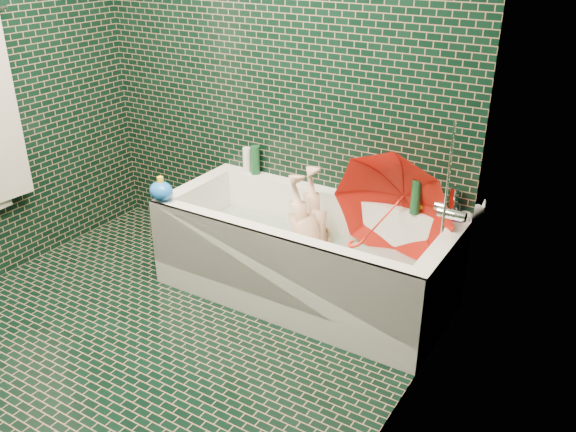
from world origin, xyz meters
The scene contains 18 objects.
floor centered at (0.00, 0.00, 0.00)m, with size 2.80×2.80×0.00m, color black.
wall_back centered at (0.00, 1.40, 1.25)m, with size 2.80×2.80×0.00m, color black.
wall_right centered at (1.30, 0.00, 1.25)m, with size 2.80×2.80×0.00m, color black.
bathtub centered at (0.45, 1.01, 0.21)m, with size 1.70×0.75×0.55m.
bath_mat centered at (0.45, 1.02, 0.16)m, with size 1.35×0.47×0.01m, color green.
water centered at (0.45, 1.02, 0.30)m, with size 1.48×0.53×0.00m, color silver.
faucet centered at (1.26, 1.02, 0.77)m, with size 0.18×0.19×0.55m.
child centered at (0.48, 1.05, 0.31)m, with size 0.34×0.22×0.92m, color #D7A686.
umbrella centered at (0.89, 1.09, 0.58)m, with size 0.68×0.68×0.59m, color red.
soap_bottle_a centered at (1.25, 1.37, 0.55)m, with size 0.09×0.10×0.25m, color white.
soap_bottle_b centered at (1.22, 1.32, 0.55)m, with size 0.08×0.08×0.17m, color #4D1C6B.
soap_bottle_c centered at (1.05, 1.35, 0.55)m, with size 0.13×0.13×0.17m, color #144623.
bottle_right_tall centered at (0.99, 1.31, 0.65)m, with size 0.06×0.06×0.21m, color #144623.
bottle_right_pump centered at (1.19, 1.35, 0.64)m, with size 0.05×0.05×0.19m, color silver.
bottle_left_tall centered at (-0.12, 1.35, 0.64)m, with size 0.06×0.06×0.19m, color #144623.
bottle_left_short centered at (-0.18, 1.34, 0.63)m, with size 0.05×0.05×0.17m, color white.
rubber_duck centered at (1.02, 1.37, 0.59)m, with size 0.11×0.09×0.09m.
bath_toy centered at (-0.34, 0.70, 0.61)m, with size 0.16×0.13×0.15m.
Camera 1 is at (2.01, -1.71, 2.01)m, focal length 38.00 mm.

